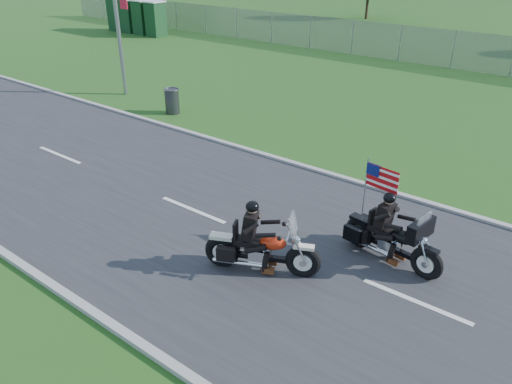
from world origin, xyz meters
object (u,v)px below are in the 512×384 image
Objects in this scene: motorcycle_lead at (260,250)px; porta_toilet_c at (130,16)px; porta_toilet_b at (142,18)px; motorcycle_follow at (392,240)px; trash_can at (172,101)px; porta_toilet_d at (118,15)px; porta_toilet_a at (156,20)px.

porta_toilet_c is at bearing 120.05° from motorcycle_lead.
porta_toilet_b is 0.95× the size of motorcycle_follow.
porta_toilet_c reaches higher than trash_can.
porta_toilet_b reaches higher than motorcycle_follow.
porta_toilet_d is 0.98× the size of motorcycle_lead.
porta_toilet_a is 1.00× the size of porta_toilet_d.
trash_can is (13.67, -11.62, -0.66)m from porta_toilet_a.
porta_toilet_b is at bearing 157.23° from motorcycle_follow.
porta_toilet_b and porta_toilet_d have the same top height.
trash_can is at bearing 120.44° from motorcycle_lead.
porta_toilet_d is 33.29m from motorcycle_follow.
motorcycle_follow is at bearing -28.72° from porta_toilet_d.
motorcycle_lead is at bearing -34.97° from porta_toilet_c.
motorcycle_lead is (22.96, -18.02, -0.62)m from porta_toilet_a.
porta_toilet_d is at bearing 121.46° from motorcycle_lead.
porta_toilet_d reaches higher than motorcycle_lead.
porta_toilet_c is 0.95× the size of motorcycle_follow.
porta_toilet_c is at bearing 0.00° from porta_toilet_d.
porta_toilet_c is at bearing 158.53° from motorcycle_follow.
motorcycle_lead is at bearing -126.69° from motorcycle_follow.
porta_toilet_b is at bearing 142.39° from trash_can.
porta_toilet_b reaches higher than trash_can.
porta_toilet_c reaches higher than motorcycle_follow.
porta_toilet_b reaches higher than motorcycle_lead.
porta_toilet_b is 2.37× the size of trash_can.
porta_toilet_a is at bearing 0.00° from porta_toilet_c.
porta_toilet_a is 29.68m from motorcycle_follow.
trash_can is (16.47, -11.62, -0.66)m from porta_toilet_c.
motorcycle_follow is at bearing -32.62° from porta_toilet_a.
motorcycle_lead is (27.16, -18.02, -0.62)m from porta_toilet_d.
motorcycle_lead is at bearing -36.49° from porta_toilet_b.
motorcycle_follow reaches higher than trash_can.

